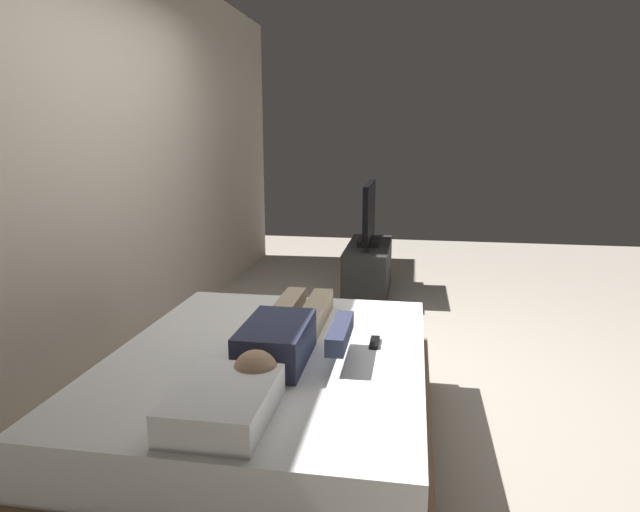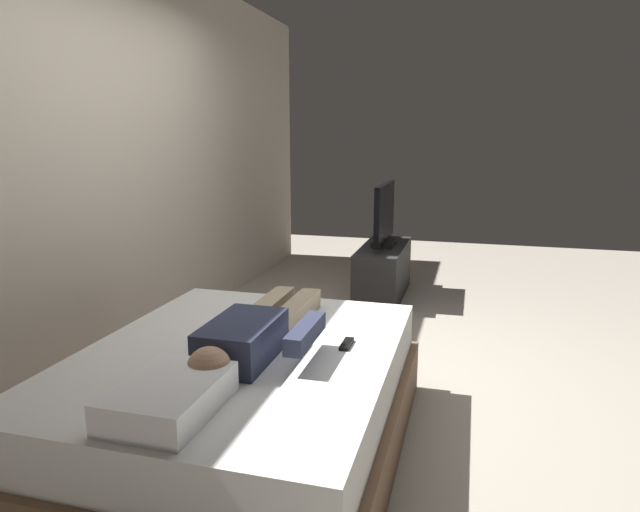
% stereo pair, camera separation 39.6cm
% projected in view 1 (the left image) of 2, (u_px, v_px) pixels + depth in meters
% --- Properties ---
extents(ground_plane, '(10.00, 10.00, 0.00)m').
position_uv_depth(ground_plane, '(362.00, 383.00, 3.52)').
color(ground_plane, '#ADA393').
extents(back_wall, '(6.40, 0.10, 2.80)m').
position_uv_depth(back_wall, '(134.00, 154.00, 3.87)').
color(back_wall, beige).
rests_on(back_wall, ground).
extents(bed, '(1.91, 1.52, 0.54)m').
position_uv_depth(bed, '(270.00, 406.00, 2.67)').
color(bed, brown).
rests_on(bed, ground).
extents(pillow, '(0.48, 0.34, 0.12)m').
position_uv_depth(pillow, '(223.00, 403.00, 1.99)').
color(pillow, white).
rests_on(pillow, bed).
extents(person, '(1.26, 0.46, 0.18)m').
position_uv_depth(person, '(286.00, 334.00, 2.61)').
color(person, '#2D334C').
rests_on(person, bed).
extents(remote, '(0.15, 0.04, 0.02)m').
position_uv_depth(remote, '(375.00, 342.00, 2.71)').
color(remote, black).
rests_on(remote, bed).
extents(tv_stand, '(1.10, 0.40, 0.50)m').
position_uv_depth(tv_stand, '(368.00, 270.00, 5.41)').
color(tv_stand, '#2D2D2D').
rests_on(tv_stand, ground).
extents(tv, '(0.88, 0.20, 0.59)m').
position_uv_depth(tv, '(369.00, 215.00, 5.30)').
color(tv, black).
rests_on(tv, tv_stand).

